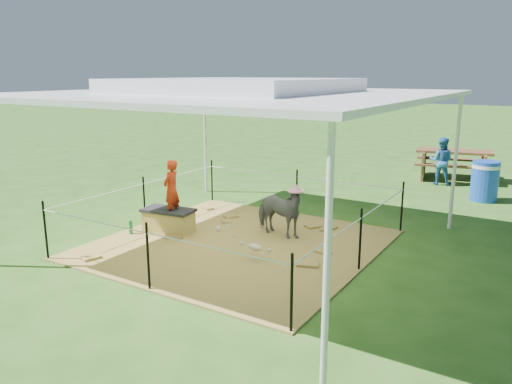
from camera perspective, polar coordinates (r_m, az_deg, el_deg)
The scene contains 14 objects.
ground at distance 8.95m, azimuth -2.03°, elevation -6.06°, with size 90.00×90.00×0.00m, color #2D5919.
hay_patch at distance 8.95m, azimuth -2.04°, elevation -5.97°, with size 4.60×4.60×0.03m, color brown.
canopy_tent at distance 8.44m, azimuth -2.19°, elevation 11.43°, with size 6.30×6.30×2.90m.
rope_fence at distance 8.76m, azimuth -2.07°, elevation -2.09°, with size 4.54×4.54×1.00m.
straw_bale at distance 9.63m, azimuth -9.94°, elevation -3.38°, with size 0.91×0.46×0.41m, color #A8873D.
dark_cloth at distance 9.57m, azimuth -10.00°, elevation -2.07°, with size 0.98×0.51×0.05m, color black.
woman at distance 9.38m, azimuth -9.67°, elevation 0.92°, with size 0.40×0.26×1.10m, color #B62911.
green_bottle at distance 9.71m, azimuth -14.12°, elevation -3.92°, with size 0.07×0.07×0.25m, color #197230.
pony at distance 9.20m, azimuth 2.55°, elevation -2.26°, with size 0.51×1.11×0.94m, color #4B4B50.
pink_hat at distance 9.07m, azimuth 2.59°, elevation 1.00°, with size 0.29×0.29×0.14m, color pink.
foal at distance 8.13m, azimuth -0.12°, elevation -6.15°, with size 0.83×0.46×0.46m, color beige, non-canonical shape.
trash_barrel at distance 13.06m, azimuth 24.67°, elevation 1.14°, with size 0.62×0.62×0.96m, color blue.
picnic_table_near at distance 15.40m, azimuth 21.59°, elevation 2.92°, with size 2.04×1.47×0.85m, color #53321C.
distant_person at distance 14.52m, azimuth 20.40°, elevation 3.33°, with size 0.63×0.49×1.30m, color #2E69B0.
Camera 1 is at (4.71, -7.00, 2.99)m, focal length 35.00 mm.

